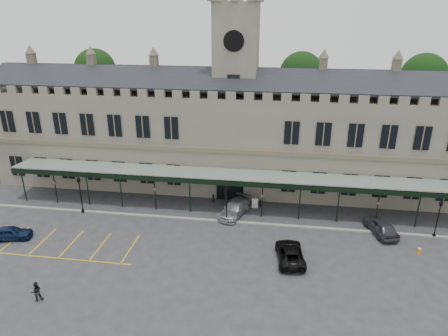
# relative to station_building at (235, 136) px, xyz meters

# --- Properties ---
(ground) EXTENTS (140.00, 140.00, 0.00)m
(ground) POSITION_rel_station_building_xyz_m (0.00, -15.91, -6.47)
(ground) COLOR #303033
(station_building) EXTENTS (60.00, 10.36, 17.30)m
(station_building) POSITION_rel_station_building_xyz_m (0.00, 0.00, 0.00)
(station_building) COLOR #6D685A
(station_building) RESTS_ON ground
(clock_tower) EXTENTS (5.60, 5.60, 24.80)m
(clock_tower) POSITION_rel_station_building_xyz_m (0.00, 0.09, 6.64)
(clock_tower) COLOR #6D685A
(clock_tower) RESTS_ON ground
(canopy) EXTENTS (50.00, 4.10, 4.30)m
(canopy) POSITION_rel_station_building_xyz_m (0.00, -8.45, -4.06)
(canopy) COLOR #8C9E93
(canopy) RESTS_ON ground
(kerb) EXTENTS (60.00, 0.40, 0.12)m
(kerb) POSITION_rel_station_building_xyz_m (0.00, -10.41, -6.41)
(kerb) COLOR gray
(kerb) RESTS_ON ground
(parking_markings) EXTENTS (16.00, 6.00, 0.01)m
(parking_markings) POSITION_rel_station_building_xyz_m (-14.00, -17.41, -6.47)
(parking_markings) COLOR gold
(parking_markings) RESTS_ON ground
(tree_behind_left) EXTENTS (6.00, 6.00, 16.00)m
(tree_behind_left) POSITION_rel_station_building_xyz_m (-22.00, 9.09, 6.35)
(tree_behind_left) COLOR #332314
(tree_behind_left) RESTS_ON ground
(tree_behind_mid) EXTENTS (6.00, 6.00, 16.00)m
(tree_behind_mid) POSITION_rel_station_building_xyz_m (8.00, 9.09, 6.35)
(tree_behind_mid) COLOR #332314
(tree_behind_mid) RESTS_ON ground
(tree_behind_right) EXTENTS (6.00, 6.00, 16.00)m
(tree_behind_right) POSITION_rel_station_building_xyz_m (24.00, 9.09, 6.35)
(tree_behind_right) COLOR #332314
(tree_behind_right) RESTS_ON ground
(lamp_post_left) EXTENTS (0.41, 0.41, 4.36)m
(lamp_post_left) POSITION_rel_station_building_xyz_m (-15.91, -10.57, -3.88)
(lamp_post_left) COLOR black
(lamp_post_left) RESTS_ON ground
(lamp_post_mid) EXTENTS (0.45, 0.45, 4.80)m
(lamp_post_mid) POSITION_rel_station_building_xyz_m (0.40, -10.80, -3.62)
(lamp_post_mid) COLOR black
(lamp_post_mid) RESTS_ON ground
(lamp_post_right) EXTENTS (0.39, 0.39, 4.11)m
(lamp_post_right) POSITION_rel_station_building_xyz_m (21.32, -10.45, -4.03)
(lamp_post_right) COLOR black
(lamp_post_right) RESTS_ON ground
(traffic_cone) EXTENTS (0.46, 0.46, 0.73)m
(traffic_cone) POSITION_rel_station_building_xyz_m (18.98, -13.68, -6.11)
(traffic_cone) COLOR #DA6206
(traffic_cone) RESTS_ON ground
(sign_board) EXTENTS (0.69, 0.06, 1.18)m
(sign_board) POSITION_rel_station_building_xyz_m (3.11, -6.76, -5.89)
(sign_board) COLOR black
(sign_board) RESTS_ON ground
(bollard_left) EXTENTS (0.17, 0.17, 0.98)m
(bollard_left) POSITION_rel_station_building_xyz_m (-1.85, -5.96, -5.98)
(bollard_left) COLOR black
(bollard_left) RESTS_ON ground
(bollard_right) EXTENTS (0.15, 0.15, 0.86)m
(bollard_right) POSITION_rel_station_building_xyz_m (3.70, -6.30, -6.04)
(bollard_right) COLOR black
(bollard_right) RESTS_ON ground
(car_left_a) EXTENTS (4.26, 2.57, 1.36)m
(car_left_a) POSITION_rel_station_building_xyz_m (-20.27, -16.88, -5.79)
(car_left_a) COLOR #0C1A38
(car_left_a) RESTS_ON ground
(car_taxi) EXTENTS (3.66, 5.67, 1.53)m
(car_taxi) POSITION_rel_station_building_xyz_m (1.00, -8.64, -5.70)
(car_taxi) COLOR #929499
(car_taxi) RESTS_ON ground
(car_van) EXTENTS (2.91, 5.24, 1.39)m
(car_van) POSITION_rel_station_building_xyz_m (7.00, -16.48, -5.77)
(car_van) COLOR black
(car_van) RESTS_ON ground
(car_right_a) EXTENTS (3.14, 5.03, 1.60)m
(car_right_a) POSITION_rel_station_building_xyz_m (16.13, -10.49, -5.67)
(car_right_a) COLOR #35373C
(car_right_a) RESTS_ON ground
(person_b) EXTENTS (1.04, 1.00, 1.68)m
(person_b) POSITION_rel_station_building_xyz_m (-12.55, -24.84, -5.63)
(person_b) COLOR black
(person_b) RESTS_ON ground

